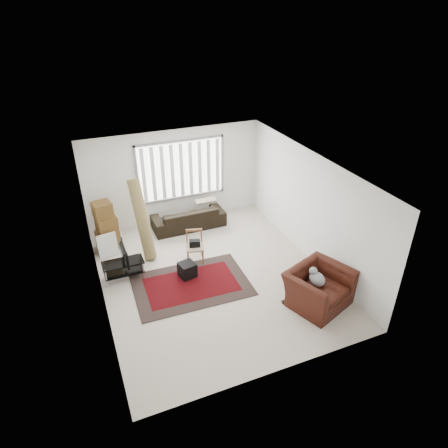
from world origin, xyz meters
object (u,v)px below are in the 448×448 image
object	(u,v)px
sofa	(188,214)
armchair	(319,285)
moving_boxes	(106,227)
tv_stand	(123,267)
side_chair	(195,245)

from	to	relation	value
sofa	armchair	bearing A→B (deg)	109.62
moving_boxes	sofa	world-z (taller)	moving_boxes
tv_stand	sofa	size ratio (longest dim) A/B	0.46
tv_stand	sofa	distance (m)	2.76
tv_stand	armchair	xyz separation A→B (m)	(3.66, -2.43, 0.13)
sofa	side_chair	bearing A→B (deg)	76.96
moving_boxes	armchair	distance (m)	5.47
side_chair	armchair	xyz separation A→B (m)	(1.89, -2.52, 0.03)
sofa	armchair	distance (m)	4.45
tv_stand	side_chair	size ratio (longest dim) A/B	1.17
tv_stand	moving_boxes	bearing A→B (deg)	95.20
tv_stand	armchair	world-z (taller)	armchair
moving_boxes	sofa	distance (m)	2.30
tv_stand	sofa	bearing A→B (deg)	39.15
tv_stand	moving_boxes	distance (m)	1.53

